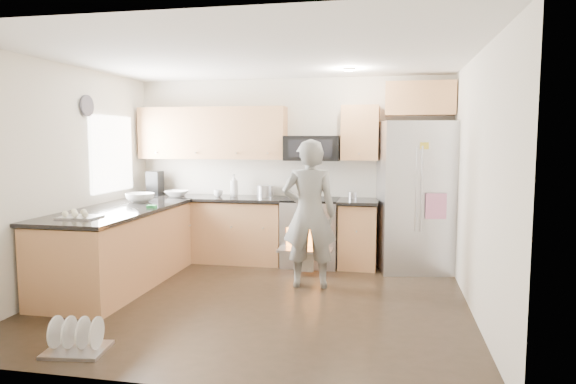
% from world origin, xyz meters
% --- Properties ---
extents(ground, '(4.50, 4.50, 0.00)m').
position_xyz_m(ground, '(0.00, 0.00, 0.00)').
color(ground, black).
rests_on(ground, ground).
extents(room_shell, '(4.54, 4.04, 2.62)m').
position_xyz_m(room_shell, '(-0.04, 0.02, 1.67)').
color(room_shell, beige).
rests_on(room_shell, ground).
extents(back_cabinet_run, '(4.45, 0.64, 2.50)m').
position_xyz_m(back_cabinet_run, '(-0.59, 1.75, 0.96)').
color(back_cabinet_run, '#BB7C4B').
rests_on(back_cabinet_run, ground).
extents(peninsula, '(0.96, 2.36, 1.04)m').
position_xyz_m(peninsula, '(-1.75, 0.25, 0.46)').
color(peninsula, '#BB7C4B').
rests_on(peninsula, ground).
extents(stove_range, '(0.76, 0.97, 1.79)m').
position_xyz_m(stove_range, '(0.35, 1.69, 0.68)').
color(stove_range, '#B7B7BC').
rests_on(stove_range, ground).
extents(refrigerator, '(1.08, 0.91, 1.97)m').
position_xyz_m(refrigerator, '(1.77, 1.70, 0.99)').
color(refrigerator, '#B7B7BC').
rests_on(refrigerator, ground).
extents(person, '(0.68, 0.49, 1.75)m').
position_xyz_m(person, '(0.49, 0.64, 0.87)').
color(person, gray).
rests_on(person, ground).
extents(dish_rack, '(0.53, 0.44, 0.30)m').
position_xyz_m(dish_rack, '(-1.10, -1.59, 0.08)').
color(dish_rack, '#B7B7BC').
rests_on(dish_rack, ground).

